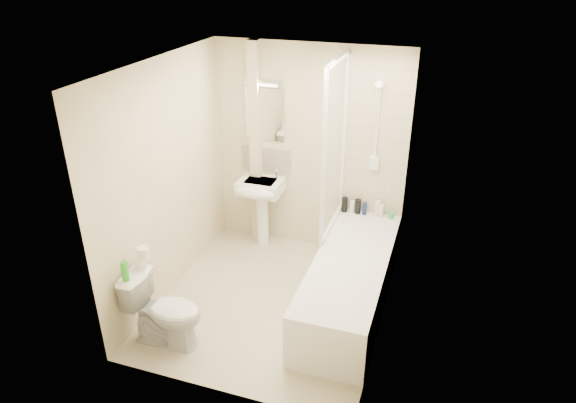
% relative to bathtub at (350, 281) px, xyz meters
% --- Properties ---
extents(floor, '(2.50, 2.50, 0.00)m').
position_rel_bathtub_xyz_m(floor, '(-0.75, -0.20, -0.29)').
color(floor, beige).
rests_on(floor, ground).
extents(wall_back, '(2.20, 0.02, 2.40)m').
position_rel_bathtub_xyz_m(wall_back, '(-0.75, 1.05, 0.91)').
color(wall_back, beige).
rests_on(wall_back, ground).
extents(wall_left, '(0.02, 2.50, 2.40)m').
position_rel_bathtub_xyz_m(wall_left, '(-1.85, -0.20, 0.91)').
color(wall_left, beige).
rests_on(wall_left, ground).
extents(wall_right, '(0.02, 2.50, 2.40)m').
position_rel_bathtub_xyz_m(wall_right, '(0.35, -0.20, 0.91)').
color(wall_right, beige).
rests_on(wall_right, ground).
extents(ceiling, '(2.20, 2.50, 0.02)m').
position_rel_bathtub_xyz_m(ceiling, '(-0.75, -0.20, 2.11)').
color(ceiling, white).
rests_on(ceiling, wall_back).
extents(tile_back, '(0.70, 0.01, 1.75)m').
position_rel_bathtub_xyz_m(tile_back, '(0.00, 1.04, 1.14)').
color(tile_back, beige).
rests_on(tile_back, wall_back).
extents(tile_right, '(0.01, 2.10, 1.75)m').
position_rel_bathtub_xyz_m(tile_right, '(0.34, 0.00, 1.14)').
color(tile_right, beige).
rests_on(tile_right, wall_right).
extents(pipe_boxing, '(0.12, 0.12, 2.40)m').
position_rel_bathtub_xyz_m(pipe_boxing, '(-1.37, 0.99, 0.91)').
color(pipe_boxing, beige).
rests_on(pipe_boxing, ground).
extents(splashback, '(0.60, 0.02, 0.30)m').
position_rel_bathtub_xyz_m(splashback, '(-1.27, 1.04, 0.74)').
color(splashback, beige).
rests_on(splashback, wall_back).
extents(mirror, '(0.46, 0.01, 0.60)m').
position_rel_bathtub_xyz_m(mirror, '(-1.27, 1.04, 1.29)').
color(mirror, white).
rests_on(mirror, wall_back).
extents(strip_light, '(0.42, 0.07, 0.07)m').
position_rel_bathtub_xyz_m(strip_light, '(-1.27, 1.02, 1.66)').
color(strip_light, silver).
rests_on(strip_light, wall_back).
extents(bathtub, '(0.70, 2.10, 0.55)m').
position_rel_bathtub_xyz_m(bathtub, '(0.00, 0.00, 0.00)').
color(bathtub, white).
rests_on(bathtub, ground).
extents(shower_screen, '(0.04, 0.92, 1.80)m').
position_rel_bathtub_xyz_m(shower_screen, '(-0.35, 0.60, 1.16)').
color(shower_screen, white).
rests_on(shower_screen, bathtub).
extents(shower_fixture, '(0.10, 0.16, 0.99)m').
position_rel_bathtub_xyz_m(shower_fixture, '(-0.00, 0.99, 1.26)').
color(shower_fixture, white).
rests_on(shower_fixture, wall_back).
extents(pedestal_sink, '(0.50, 0.47, 0.97)m').
position_rel_bathtub_xyz_m(pedestal_sink, '(-1.27, 0.81, 0.39)').
color(pedestal_sink, white).
rests_on(pedestal_sink, ground).
extents(bottle_black_a, '(0.07, 0.07, 0.17)m').
position_rel_bathtub_xyz_m(bottle_black_a, '(-0.29, 0.96, 0.35)').
color(bottle_black_a, black).
rests_on(bottle_black_a, bathtub).
extents(bottle_white_a, '(0.05, 0.05, 0.15)m').
position_rel_bathtub_xyz_m(bottle_white_a, '(-0.20, 0.96, 0.33)').
color(bottle_white_a, silver).
rests_on(bottle_white_a, bathtub).
extents(bottle_black_b, '(0.07, 0.07, 0.17)m').
position_rel_bathtub_xyz_m(bottle_black_b, '(-0.14, 0.96, 0.35)').
color(bottle_black_b, black).
rests_on(bottle_black_b, bathtub).
extents(bottle_blue, '(0.05, 0.05, 0.14)m').
position_rel_bathtub_xyz_m(bottle_blue, '(-0.06, 0.96, 0.33)').
color(bottle_blue, navy).
rests_on(bottle_blue, bathtub).
extents(bottle_cream, '(0.07, 0.07, 0.19)m').
position_rel_bathtub_xyz_m(bottle_cream, '(0.09, 0.96, 0.36)').
color(bottle_cream, beige).
rests_on(bottle_cream, bathtub).
extents(bottle_white_b, '(0.05, 0.05, 0.15)m').
position_rel_bathtub_xyz_m(bottle_white_b, '(0.13, 0.96, 0.34)').
color(bottle_white_b, silver).
rests_on(bottle_white_b, bathtub).
extents(bottle_green, '(0.06, 0.06, 0.08)m').
position_rel_bathtub_xyz_m(bottle_green, '(0.24, 0.96, 0.30)').
color(bottle_green, green).
rests_on(bottle_green, bathtub).
extents(toilet, '(0.43, 0.70, 0.70)m').
position_rel_bathtub_xyz_m(toilet, '(-1.47, -1.05, 0.06)').
color(toilet, white).
rests_on(toilet, ground).
extents(toilet_roll_lower, '(0.10, 0.10, 0.10)m').
position_rel_bathtub_xyz_m(toilet_roll_lower, '(-1.71, -0.97, 0.46)').
color(toilet_roll_lower, white).
rests_on(toilet_roll_lower, toilet).
extents(toilet_roll_upper, '(0.11, 0.11, 0.10)m').
position_rel_bathtub_xyz_m(toilet_roll_upper, '(-1.69, -0.94, 0.56)').
color(toilet_roll_upper, white).
rests_on(toilet_roll_upper, toilet_roll_lower).
extents(green_bottle, '(0.06, 0.06, 0.19)m').
position_rel_bathtub_xyz_m(green_bottle, '(-1.73, -1.17, 0.50)').
color(green_bottle, green).
rests_on(green_bottle, toilet).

